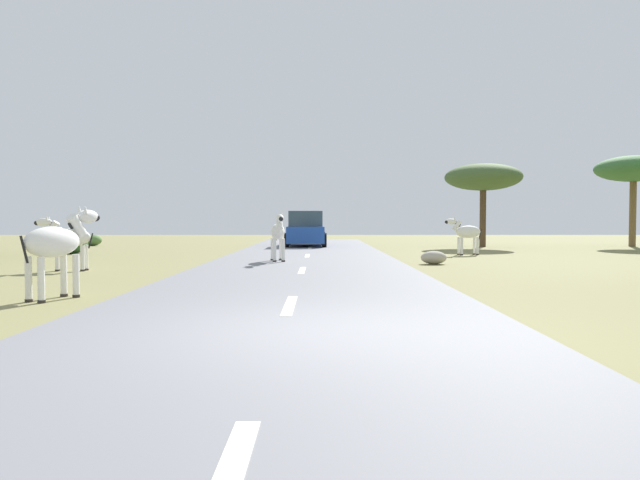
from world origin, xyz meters
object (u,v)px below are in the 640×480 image
tree_4 (482,178)px  rock_0 (433,258)px  zebra_1 (56,243)px  bush_1 (71,245)px  tree_2 (632,170)px  bush_4 (91,240)px  zebra_2 (67,238)px  zebra_0 (277,232)px  car_0 (305,230)px  zebra_3 (465,232)px

tree_4 → rock_0: 12.67m
zebra_1 → bush_1: 14.19m
tree_2 → tree_4: size_ratio=1.10×
zebra_1 → bush_4: size_ratio=1.68×
zebra_2 → bush_1: zebra_2 is taller
bush_1 → rock_0: bush_1 is taller
tree_4 → bush_1: tree_4 is taller
zebra_0 → car_0: 10.64m
zebra_0 → tree_2: (17.23, 11.02, 2.94)m
rock_0 → bush_4: bearing=141.1°
zebra_1 → tree_4: 22.95m
zebra_2 → bush_4: bearing=18.7°
zebra_0 → zebra_2: 6.06m
zebra_1 → rock_0: bearing=66.3°
zebra_3 → tree_2: size_ratio=0.33×
zebra_0 → bush_4: 15.98m
bush_1 → zebra_2: bearing=-67.0°
zebra_1 → bush_4: bearing=132.7°
zebra_2 → tree_4: bearing=-48.6°
zebra_1 → tree_4: tree_4 is taller
bush_1 → rock_0: (13.42, -5.41, -0.16)m
car_0 → zebra_2: bearing=-114.8°
tree_4 → zebra_0: bearing=-131.6°
car_0 → bush_4: car_0 is taller
zebra_1 → car_0: bearing=101.0°
zebra_2 → bush_4: (-5.27, 14.75, -0.58)m
zebra_0 → tree_4: (9.53, 10.74, 2.51)m
zebra_0 → bush_1: zebra_0 is taller
zebra_0 → rock_0: 4.89m
zebra_0 → rock_0: size_ratio=2.05×
zebra_2 → tree_2: tree_2 is taller
zebra_3 → bush_4: bearing=53.2°
tree_2 → bush_1: (-25.85, -6.16, -3.54)m
bush_1 → car_0: bearing=32.0°
zebra_3 → tree_2: bearing=-68.6°
tree_2 → zebra_2: bearing=-148.5°
tree_4 → bush_4: (-20.16, 1.17, -3.19)m
bush_4 → rock_0: 19.83m
zebra_0 → zebra_3: bearing=-160.4°
tree_4 → car_0: bearing=-179.2°
car_0 → tree_4: bearing=-0.1°
car_0 → rock_0: (4.20, -11.17, -0.65)m
zebra_0 → tree_2: 20.67m
zebra_1 → tree_4: bearing=78.6°
car_0 → rock_0: size_ratio=5.54×
zebra_1 → tree_2: bearing=65.7°
zebra_1 → zebra_0: bearing=91.3°
zebra_3 → tree_2: 12.77m
zebra_2 → car_0: size_ratio=0.36×
zebra_0 → tree_4: tree_4 is taller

